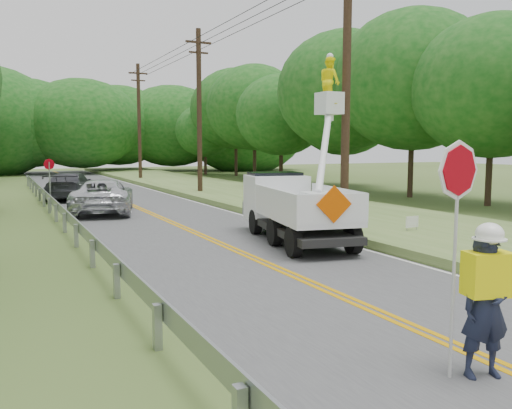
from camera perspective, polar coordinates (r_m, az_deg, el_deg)
name	(u,v)px	position (r m, az deg, el deg)	size (l,w,h in m)	color
ground	(413,329)	(9.47, 16.61, -12.72)	(140.00, 140.00, 0.00)	#465A25
road	(169,221)	(21.64, -9.37, -1.82)	(7.20, 96.00, 0.03)	#444547
guardrail	(61,211)	(21.69, -20.32, -0.67)	(0.18, 48.00, 0.77)	gray
utility_poles	(249,100)	(26.14, -0.80, 11.20)	(1.60, 43.30, 10.00)	black
tall_grass_verge	(318,209)	(24.60, 6.66, -0.48)	(7.00, 96.00, 0.30)	#537132
treeline_right	(340,100)	(38.16, 9.03, 11.08)	(11.00, 53.38, 10.95)	#332319
treeline_horizon	(55,124)	(63.02, -20.83, 8.15)	(57.67, 15.53, 12.20)	#0F4B12
flagger	(486,295)	(7.57, 23.55, -8.94)	(1.19, 0.62, 3.10)	#191E33
bucket_truck	(292,195)	(17.65, 3.92, 1.07)	(3.91, 6.32, 6.07)	black
suv_silver	(103,196)	(24.97, -16.19, 0.88)	(2.54, 5.51, 1.53)	silver
suv_darkgrey	(71,186)	(32.01, -19.38, 1.92)	(2.15, 5.29, 1.54)	#393A40
stop_sign_permanent	(50,176)	(26.61, -21.39, 2.83)	(0.51, 0.17, 2.46)	gray
yard_sign	(412,223)	(18.03, 16.49, -1.90)	(0.53, 0.04, 0.76)	white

